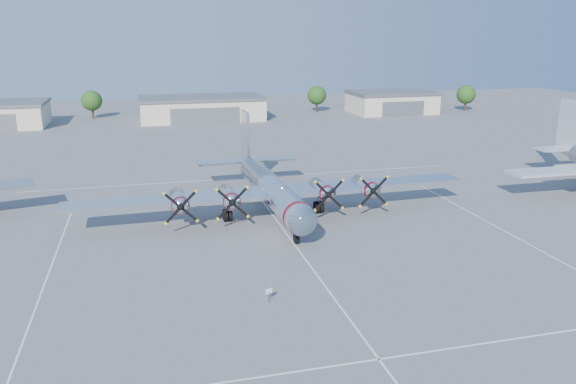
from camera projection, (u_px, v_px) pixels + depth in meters
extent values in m
plane|color=#5D5D60|center=(290.00, 239.00, 55.60)|extent=(260.00, 260.00, 0.00)
cube|color=silver|center=(45.00, 284.00, 45.68)|extent=(0.15, 40.00, 0.01)
cube|color=silver|center=(304.00, 258.00, 50.94)|extent=(0.15, 40.00, 0.01)
cube|color=silver|center=(515.00, 237.00, 56.20)|extent=(0.15, 40.00, 0.01)
cube|color=silver|center=(379.00, 359.00, 35.10)|extent=(60.00, 0.15, 0.01)
cube|color=silver|center=(245.00, 178.00, 78.89)|extent=(60.00, 0.15, 0.01)
cube|color=beige|center=(202.00, 109.00, 131.33)|extent=(28.00, 14.00, 4.80)
cube|color=slate|center=(202.00, 98.00, 130.59)|extent=(28.60, 14.60, 0.60)
cube|color=slate|center=(205.00, 116.00, 124.93)|extent=(15.40, 0.20, 3.60)
cube|color=beige|center=(391.00, 103.00, 142.81)|extent=(20.00, 14.00, 4.80)
cube|color=slate|center=(392.00, 92.00, 142.07)|extent=(20.60, 14.60, 0.60)
cube|color=slate|center=(403.00, 109.00, 136.41)|extent=(11.00, 0.20, 3.60)
cylinder|color=#382619|center=(93.00, 113.00, 133.07)|extent=(0.50, 0.50, 2.80)
sphere|color=#254413|center=(92.00, 101.00, 132.30)|extent=(4.80, 4.80, 4.80)
cylinder|color=#382619|center=(317.00, 106.00, 144.37)|extent=(0.50, 0.50, 2.80)
sphere|color=#254413|center=(317.00, 95.00, 143.59)|extent=(4.80, 4.80, 4.80)
cylinder|color=#382619|center=(465.00, 106.00, 146.01)|extent=(0.50, 0.50, 2.80)
sphere|color=#254413|center=(466.00, 95.00, 145.23)|extent=(4.80, 4.80, 4.80)
cylinder|color=black|center=(269.00, 297.00, 42.49)|extent=(0.06, 0.06, 0.84)
cube|color=white|center=(269.00, 291.00, 42.36)|extent=(0.54, 0.27, 0.42)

